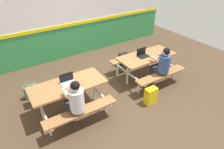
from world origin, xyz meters
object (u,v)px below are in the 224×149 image
object	(u,v)px
laptop_dark	(143,55)
backpack_dark	(150,96)
picnic_table_right	(146,61)
tote_bag_bright	(31,91)
student_further	(162,64)
student_nearer	(75,100)
satchel_spare	(123,59)
picnic_table_left	(68,90)
laptop_silver	(68,81)

from	to	relation	value
laptop_dark	backpack_dark	xyz separation A→B (m)	(-0.55, -1.00, -0.57)
picnic_table_right	backpack_dark	xyz separation A→B (m)	(-0.68, -0.96, -0.36)
picnic_table_right	tote_bag_bright	bearing A→B (deg)	163.78
student_further	student_nearer	bearing A→B (deg)	-177.69
picnic_table_right	satchel_spare	size ratio (longest dim) A/B	3.84
student_nearer	tote_bag_bright	bearing A→B (deg)	110.51
satchel_spare	picnic_table_left	bearing A→B (deg)	-155.48
student_nearer	tote_bag_bright	world-z (taller)	student_nearer
picnic_table_right	satchel_spare	world-z (taller)	picnic_table_right
picnic_table_left	picnic_table_right	world-z (taller)	same
laptop_silver	tote_bag_bright	size ratio (longest dim) A/B	0.75
laptop_dark	picnic_table_left	bearing A→B (deg)	-176.45
picnic_table_left	satchel_spare	bearing A→B (deg)	24.52
laptop_silver	backpack_dark	world-z (taller)	laptop_silver
laptop_dark	picnic_table_right	bearing A→B (deg)	-17.37
student_nearer	tote_bag_bright	distance (m)	1.74
student_nearer	laptop_dark	world-z (taller)	student_nearer
picnic_table_left	picnic_table_right	bearing A→B (deg)	2.44
student_nearer	student_further	xyz separation A→B (m)	(2.53, 0.10, 0.00)
laptop_silver	satchel_spare	world-z (taller)	laptop_silver
laptop_dark	backpack_dark	distance (m)	1.28
laptop_dark	backpack_dark	world-z (taller)	laptop_dark
student_further	satchel_spare	xyz separation A→B (m)	(-0.13, 1.52, -0.49)
picnic_table_left	tote_bag_bright	bearing A→B (deg)	123.04
backpack_dark	tote_bag_bright	bearing A→B (deg)	142.33
picnic_table_left	laptop_dark	world-z (taller)	laptop_dark
picnic_table_right	student_nearer	distance (m)	2.59
picnic_table_left	satchel_spare	xyz separation A→B (m)	(2.34, 1.07, -0.36)
student_further	tote_bag_bright	size ratio (longest dim) A/B	2.81
laptop_dark	backpack_dark	size ratio (longest dim) A/B	0.73
tote_bag_bright	satchel_spare	distance (m)	2.99
laptop_dark	tote_bag_bright	world-z (taller)	laptop_dark
picnic_table_left	backpack_dark	size ratio (longest dim) A/B	3.84
student_further	laptop_silver	distance (m)	2.49
backpack_dark	picnic_table_left	bearing A→B (deg)	153.98
laptop_silver	tote_bag_bright	distance (m)	1.32
student_nearer	picnic_table_right	bearing A→B (deg)	14.77
student_nearer	student_further	bearing A→B (deg)	2.31
picnic_table_right	backpack_dark	bearing A→B (deg)	-125.18
student_further	tote_bag_bright	world-z (taller)	student_further
student_further	satchel_spare	size ratio (longest dim) A/B	2.74
student_further	laptop_silver	xyz separation A→B (m)	(-2.44, 0.49, 0.08)
backpack_dark	tote_bag_bright	world-z (taller)	backpack_dark
satchel_spare	backpack_dark	bearing A→B (deg)	-106.83
picnic_table_right	laptop_dark	size ratio (longest dim) A/B	5.22
laptop_dark	student_further	bearing A→B (deg)	-75.21
picnic_table_right	laptop_dark	xyz separation A→B (m)	(-0.13, 0.04, 0.21)
backpack_dark	student_nearer	bearing A→B (deg)	170.62
laptop_silver	satchel_spare	size ratio (longest dim) A/B	0.73
picnic_table_left	laptop_silver	bearing A→B (deg)	52.20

